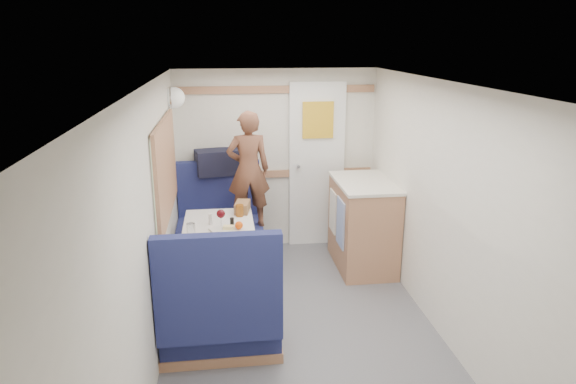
{
  "coord_description": "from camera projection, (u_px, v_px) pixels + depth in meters",
  "views": [
    {
      "loc": [
        -0.58,
        -3.3,
        2.3
      ],
      "look_at": [
        -0.04,
        0.9,
        1.03
      ],
      "focal_mm": 32.0,
      "sensor_mm": 36.0,
      "label": 1
    }
  ],
  "objects": [
    {
      "name": "floor",
      "position": [
        309.0,
        357.0,
        3.86
      ],
      "size": [
        4.5,
        4.5,
        0.0
      ],
      "primitive_type": "plane",
      "color": "#515156",
      "rests_on": "ground"
    },
    {
      "name": "ceiling",
      "position": [
        313.0,
        87.0,
        3.29
      ],
      "size": [
        4.5,
        4.5,
        0.0
      ],
      "primitive_type": "plane",
      "rotation": [
        3.14,
        0.0,
        0.0
      ],
      "color": "silver",
      "rests_on": "wall_back"
    },
    {
      "name": "wall_back",
      "position": [
        277.0,
        160.0,
        5.71
      ],
      "size": [
        2.2,
        0.02,
        2.0
      ],
      "primitive_type": "cube",
      "color": "silver",
      "rests_on": "floor"
    },
    {
      "name": "wall_left",
      "position": [
        149.0,
        240.0,
        3.44
      ],
      "size": [
        0.02,
        4.5,
        2.0
      ],
      "primitive_type": "cube",
      "color": "silver",
      "rests_on": "floor"
    },
    {
      "name": "wall_right",
      "position": [
        460.0,
        226.0,
        3.71
      ],
      "size": [
        0.02,
        4.5,
        2.0
      ],
      "primitive_type": "cube",
      "color": "silver",
      "rests_on": "floor"
    },
    {
      "name": "oak_trim_low",
      "position": [
        277.0,
        174.0,
        5.74
      ],
      "size": [
        2.15,
        0.02,
        0.08
      ],
      "primitive_type": "cube",
      "color": "#916041",
      "rests_on": "wall_back"
    },
    {
      "name": "oak_trim_high",
      "position": [
        276.0,
        89.0,
        5.47
      ],
      "size": [
        2.15,
        0.02,
        0.08
      ],
      "primitive_type": "cube",
      "color": "#916041",
      "rests_on": "wall_back"
    },
    {
      "name": "side_window",
      "position": [
        165.0,
        168.0,
        4.32
      ],
      "size": [
        0.04,
        1.3,
        0.72
      ],
      "primitive_type": "cube",
      "color": "#A3B297",
      "rests_on": "wall_left"
    },
    {
      "name": "rear_door",
      "position": [
        317.0,
        162.0,
        5.75
      ],
      "size": [
        0.62,
        0.12,
        1.86
      ],
      "color": "white",
      "rests_on": "wall_back"
    },
    {
      "name": "dinette_table",
      "position": [
        219.0,
        241.0,
        4.57
      ],
      "size": [
        0.62,
        0.92,
        0.72
      ],
      "color": "white",
      "rests_on": "floor"
    },
    {
      "name": "bench_far",
      "position": [
        220.0,
        234.0,
        5.47
      ],
      "size": [
        0.9,
        0.59,
        1.05
      ],
      "color": "#161749",
      "rests_on": "floor"
    },
    {
      "name": "bench_near",
      "position": [
        221.0,
        318.0,
        3.83
      ],
      "size": [
        0.9,
        0.59,
        1.05
      ],
      "color": "#161749",
      "rests_on": "floor"
    },
    {
      "name": "ledge",
      "position": [
        218.0,
        176.0,
        5.55
      ],
      "size": [
        0.9,
        0.14,
        0.04
      ],
      "primitive_type": "cube",
      "color": "#916041",
      "rests_on": "bench_far"
    },
    {
      "name": "dome_light",
      "position": [
        174.0,
        98.0,
        4.99
      ],
      "size": [
        0.2,
        0.2,
        0.2
      ],
      "primitive_type": "sphere",
      "color": "white",
      "rests_on": "wall_left"
    },
    {
      "name": "galley_counter",
      "position": [
        363.0,
        224.0,
        5.3
      ],
      "size": [
        0.57,
        0.92,
        0.92
      ],
      "color": "#916041",
      "rests_on": "floor"
    },
    {
      "name": "person",
      "position": [
        248.0,
        170.0,
        5.13
      ],
      "size": [
        0.45,
        0.31,
        1.19
      ],
      "primitive_type": "imported",
      "rotation": [
        0.0,
        0.0,
        3.21
      ],
      "color": "brown",
      "rests_on": "bench_far"
    },
    {
      "name": "duffel_bag",
      "position": [
        222.0,
        162.0,
        5.51
      ],
      "size": [
        0.6,
        0.37,
        0.27
      ],
      "primitive_type": "cube",
      "rotation": [
        0.0,
        0.0,
        0.21
      ],
      "color": "black",
      "rests_on": "ledge"
    },
    {
      "name": "tray",
      "position": [
        231.0,
        232.0,
        4.33
      ],
      "size": [
        0.39,
        0.43,
        0.02
      ],
      "primitive_type": "cube",
      "rotation": [
        0.0,
        0.0,
        0.43
      ],
      "color": "silver",
      "rests_on": "dinette_table"
    },
    {
      "name": "orange_fruit",
      "position": [
        239.0,
        225.0,
        4.38
      ],
      "size": [
        0.07,
        0.07,
        0.07
      ],
      "primitive_type": "sphere",
      "color": "#D36C09",
      "rests_on": "tray"
    },
    {
      "name": "cheese_block",
      "position": [
        229.0,
        227.0,
        4.38
      ],
      "size": [
        0.1,
        0.07,
        0.03
      ],
      "primitive_type": "cube",
      "rotation": [
        0.0,
        0.0,
        -0.18
      ],
      "color": "#E0D181",
      "rests_on": "tray"
    },
    {
      "name": "wine_glass",
      "position": [
        221.0,
        215.0,
        4.43
      ],
      "size": [
        0.08,
        0.08,
        0.17
      ],
      "color": "white",
      "rests_on": "dinette_table"
    },
    {
      "name": "tumbler_left",
      "position": [
        191.0,
        230.0,
        4.25
      ],
      "size": [
        0.07,
        0.07,
        0.12
      ],
      "primitive_type": "cylinder",
      "color": "white",
      "rests_on": "dinette_table"
    },
    {
      "name": "beer_glass",
      "position": [
        240.0,
        210.0,
        4.74
      ],
      "size": [
        0.07,
        0.07,
        0.11
      ],
      "primitive_type": "cylinder",
      "color": "brown",
      "rests_on": "dinette_table"
    },
    {
      "name": "pepper_grinder",
      "position": [
        232.0,
        223.0,
        4.45
      ],
      "size": [
        0.04,
        0.04,
        0.09
      ],
      "primitive_type": "cylinder",
      "color": "black",
      "rests_on": "dinette_table"
    },
    {
      "name": "salt_grinder",
      "position": [
        211.0,
        219.0,
        4.54
      ],
      "size": [
        0.04,
        0.04,
        0.1
      ],
      "primitive_type": "cylinder",
      "color": "white",
      "rests_on": "dinette_table"
    },
    {
      "name": "bread_loaf",
      "position": [
        242.0,
        207.0,
        4.87
      ],
      "size": [
        0.16,
        0.25,
        0.1
      ],
      "primitive_type": "cube",
      "rotation": [
        0.0,
        0.0,
        -0.19
      ],
      "color": "brown",
      "rests_on": "dinette_table"
    }
  ]
}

